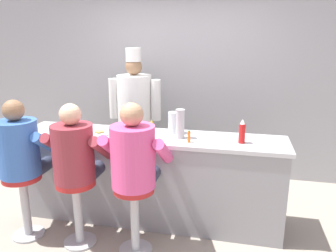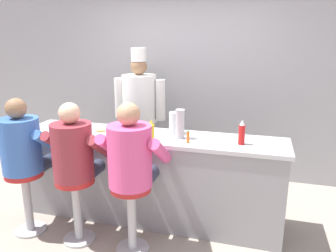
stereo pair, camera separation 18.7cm
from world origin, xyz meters
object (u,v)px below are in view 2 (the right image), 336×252
at_px(cup_stack_steel, 180,124).
at_px(cook_in_whites_near, 140,110).
at_px(mustard_bottle_yellow, 151,131).
at_px(diner_seated_pink, 131,161).
at_px(ketchup_bottle_red, 242,133).
at_px(hot_sauce_bottle_orange, 188,137).
at_px(diner_seated_maroon, 75,156).
at_px(coffee_mug_white, 138,133).
at_px(diner_seated_blue, 24,150).
at_px(coffee_mug_blue, 124,126).
at_px(breakfast_plate, 101,132).
at_px(water_pitcher_clear, 175,123).
at_px(cereal_bowl, 69,131).

relative_size(cup_stack_steel, cook_in_whites_near, 0.16).
height_order(mustard_bottle_yellow, diner_seated_pink, diner_seated_pink).
bearing_deg(ketchup_bottle_red, hot_sauce_bottle_orange, -169.13).
height_order(ketchup_bottle_red, diner_seated_maroon, diner_seated_maroon).
xyz_separation_m(hot_sauce_bottle_orange, diner_seated_pink, (-0.42, -0.42, -0.13)).
xyz_separation_m(coffee_mug_white, diner_seated_pink, (0.11, -0.45, -0.12)).
bearing_deg(cup_stack_steel, diner_seated_maroon, -148.44).
height_order(hot_sauce_bottle_orange, diner_seated_blue, diner_seated_blue).
relative_size(coffee_mug_blue, cook_in_whites_near, 0.08).
height_order(diner_seated_blue, cook_in_whites_near, cook_in_whites_near).
distance_m(breakfast_plate, diner_seated_blue, 0.78).
distance_m(ketchup_bottle_red, coffee_mug_blue, 1.28).
relative_size(ketchup_bottle_red, breakfast_plate, 0.97).
bearing_deg(diner_seated_maroon, mustard_bottle_yellow, 31.93).
bearing_deg(breakfast_plate, mustard_bottle_yellow, -9.31).
bearing_deg(cook_in_whites_near, ketchup_bottle_red, -35.22).
xyz_separation_m(ketchup_bottle_red, mustard_bottle_yellow, (-0.87, -0.12, -0.01)).
height_order(mustard_bottle_yellow, breakfast_plate, mustard_bottle_yellow).
bearing_deg(breakfast_plate, water_pitcher_clear, 15.83).
bearing_deg(cereal_bowl, coffee_mug_white, 4.85).
height_order(cup_stack_steel, diner_seated_maroon, diner_seated_maroon).
height_order(coffee_mug_white, coffee_mug_blue, coffee_mug_blue).
bearing_deg(coffee_mug_blue, diner_seated_maroon, -109.82).
bearing_deg(diner_seated_pink, cook_in_whites_near, 107.95).
distance_m(mustard_bottle_yellow, diner_seated_blue, 1.28).
height_order(diner_seated_blue, diner_seated_maroon, diner_seated_blue).
relative_size(breakfast_plate, cup_stack_steel, 0.82).
distance_m(mustard_bottle_yellow, cup_stack_steel, 0.30).
height_order(coffee_mug_white, cook_in_whites_near, cook_in_whites_near).
xyz_separation_m(mustard_bottle_yellow, coffee_mug_white, (-0.17, 0.06, -0.05)).
relative_size(hot_sauce_bottle_orange, coffee_mug_blue, 0.82).
bearing_deg(coffee_mug_white, water_pitcher_clear, 38.32).
bearing_deg(hot_sauce_bottle_orange, coffee_mug_white, 176.45).
distance_m(mustard_bottle_yellow, water_pitcher_clear, 0.35).
distance_m(ketchup_bottle_red, coffee_mug_white, 1.04).
bearing_deg(coffee_mug_white, cereal_bowl, -175.15).
relative_size(cup_stack_steel, diner_seated_maroon, 0.21).
bearing_deg(cereal_bowl, water_pitcher_clear, 16.54).
relative_size(mustard_bottle_yellow, diner_seated_maroon, 0.15).
distance_m(mustard_bottle_yellow, coffee_mug_blue, 0.47).
relative_size(hot_sauce_bottle_orange, coffee_mug_white, 0.86).
bearing_deg(breakfast_plate, cook_in_whites_near, 86.52).
bearing_deg(diner_seated_pink, cup_stack_steel, 60.05).
distance_m(cup_stack_steel, diner_seated_pink, 0.67).
distance_m(cereal_bowl, coffee_mug_white, 0.76).
relative_size(ketchup_bottle_red, cereal_bowl, 1.42).
bearing_deg(cereal_bowl, ketchup_bottle_red, 4.06).
xyz_separation_m(mustard_bottle_yellow, cereal_bowl, (-0.92, -0.00, -0.07)).
distance_m(coffee_mug_blue, diner_seated_blue, 1.04).
xyz_separation_m(cereal_bowl, diner_seated_maroon, (0.29, -0.39, -0.12)).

